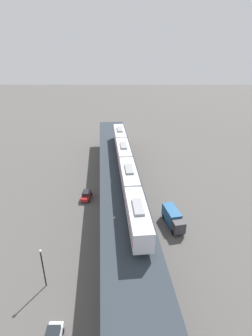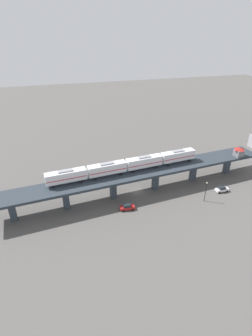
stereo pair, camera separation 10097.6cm
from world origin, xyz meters
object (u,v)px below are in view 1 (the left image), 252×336
object	(u,v)px
subway_train	(126,164)
delivery_truck	(173,218)
street_lamp	(43,265)
street_car_red	(86,195)

from	to	relation	value
subway_train	delivery_truck	bearing A→B (deg)	140.73
subway_train	street_lamp	size ratio (longest dim) A/B	7.18
street_car_red	street_lamp	distance (m)	24.93
subway_train	street_lamp	distance (m)	25.93
delivery_truck	street_lamp	world-z (taller)	street_lamp
delivery_truck	street_lamp	distance (m)	25.92
street_lamp	street_car_red	bearing A→B (deg)	-96.28
subway_train	delivery_truck	distance (m)	14.65
street_car_red	delivery_truck	distance (m)	21.14
subway_train	street_car_red	xyz separation A→B (m)	(9.28, -2.39, -9.17)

